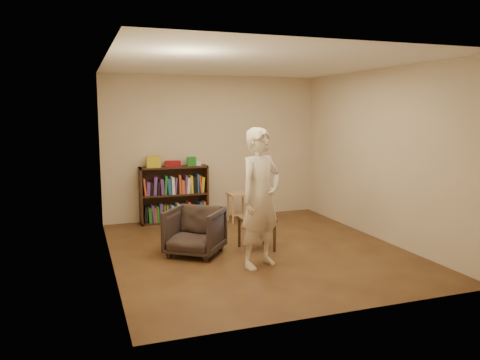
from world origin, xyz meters
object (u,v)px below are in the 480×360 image
object	(u,v)px
bookshelf	(174,198)
laptop	(257,213)
armchair	(195,231)
side_table	(257,223)
stool	(238,198)
person	(260,198)

from	to	relation	value
bookshelf	laptop	world-z (taller)	bookshelf
bookshelf	armchair	xyz separation A→B (m)	(-0.12, -2.02, -0.11)
bookshelf	side_table	distance (m)	2.20
bookshelf	side_table	world-z (taller)	bookshelf
stool	armchair	bearing A→B (deg)	-126.00
person	laptop	bearing A→B (deg)	47.66
bookshelf	laptop	size ratio (longest dim) A/B	2.56
armchair	bookshelf	bearing A→B (deg)	123.48
bookshelf	stool	distance (m)	1.14
stool	person	world-z (taller)	person
bookshelf	person	xyz separation A→B (m)	(0.55, -2.76, 0.44)
stool	person	xyz separation A→B (m)	(-0.53, -2.39, 0.46)
armchair	person	world-z (taller)	person
person	side_table	bearing A→B (deg)	48.56
side_table	armchair	bearing A→B (deg)	177.15
stool	side_table	bearing A→B (deg)	-100.12
bookshelf	side_table	size ratio (longest dim) A/B	2.61
armchair	side_table	world-z (taller)	armchair
laptop	person	bearing A→B (deg)	-77.07
armchair	side_table	bearing A→B (deg)	33.95
stool	armchair	distance (m)	2.03
stool	armchair	size ratio (longest dim) A/B	0.73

